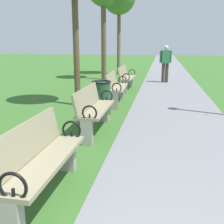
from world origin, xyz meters
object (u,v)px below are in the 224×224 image
at_px(park_bench_2, 40,160).
at_px(pedestrian_walking, 165,62).
at_px(trash_bin, 102,98).
at_px(park_bench_4, 116,87).
at_px(park_bench_5, 126,77).
at_px(park_bench_3, 94,108).

bearing_deg(park_bench_2, pedestrian_walking, 81.53).
distance_m(park_bench_2, trash_bin, 3.85).
distance_m(park_bench_4, park_bench_5, 2.30).
bearing_deg(trash_bin, pedestrian_walking, 74.82).
bearing_deg(pedestrian_walking, trash_bin, -105.18).
bearing_deg(park_bench_4, park_bench_2, -90.00).
distance_m(park_bench_3, park_bench_4, 2.68).
xyz_separation_m(park_bench_2, park_bench_4, (0.00, 5.14, 0.00)).
relative_size(park_bench_5, trash_bin, 1.92).
relative_size(park_bench_4, park_bench_5, 1.00).
relative_size(park_bench_3, park_bench_5, 0.99).
bearing_deg(pedestrian_walking, park_bench_3, -101.28).
distance_m(park_bench_2, park_bench_3, 2.46).
distance_m(park_bench_3, trash_bin, 1.39).
relative_size(park_bench_5, pedestrian_walking, 1.00).
height_order(park_bench_2, pedestrian_walking, pedestrian_walking).
xyz_separation_m(park_bench_3, trash_bin, (-0.15, 1.38, -0.06)).
bearing_deg(park_bench_2, park_bench_3, 90.00).
bearing_deg(park_bench_5, pedestrian_walking, 57.64).
bearing_deg(park_bench_3, pedestrian_walking, 78.72).
height_order(park_bench_2, park_bench_5, same).
relative_size(pedestrian_walking, trash_bin, 1.93).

